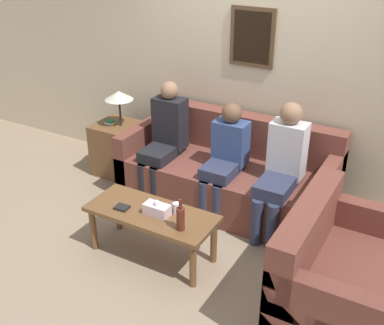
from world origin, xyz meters
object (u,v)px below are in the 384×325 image
person_right (282,165)px  drinking_glass (176,208)px  couch_main (228,176)px  couch_side (343,283)px  coffee_table (152,218)px  person_left (165,137)px  person_middle (225,156)px  wine_bottle (181,218)px

person_right → drinking_glass: bearing=-125.4°
drinking_glass → couch_main: bearing=90.5°
couch_side → coffee_table: couch_side is taller
couch_side → couch_main: bearing=53.6°
coffee_table → drinking_glass: size_ratio=12.48×
coffee_table → couch_side: bearing=2.6°
couch_main → coffee_table: bearing=-99.2°
couch_side → person_left: bearing=66.7°
person_left → person_middle: (0.74, -0.04, -0.04)m
drinking_glass → person_left: size_ratio=0.07×
person_right → wine_bottle: bearing=-113.2°
couch_main → person_middle: (0.05, -0.19, 0.33)m
couch_main → wine_bottle: bearing=-82.3°
person_middle → person_right: person_right is taller
wine_bottle → couch_main: bearing=97.7°
couch_side → person_left: size_ratio=0.99×
person_left → person_right: (1.33, -0.03, 0.01)m
drinking_glass → person_right: size_ratio=0.07×
wine_bottle → couch_side: bearing=7.8°
couch_side → person_right: (-0.85, 0.91, 0.37)m
coffee_table → drinking_glass: bearing=26.1°
coffee_table → person_left: size_ratio=0.93×
coffee_table → couch_main: bearing=80.8°
person_middle → person_left: bearing=177.3°
couch_main → person_middle: 0.39m
couch_main → person_right: size_ratio=1.75×
person_middle → person_right: 0.59m
couch_main → couch_side: 1.85m
couch_side → person_left: (-2.18, 0.94, 0.36)m
wine_bottle → coffee_table: bearing=164.0°
person_middle → person_right: bearing=0.5°
person_left → person_right: person_right is taller
couch_main → coffee_table: 1.19m
wine_bottle → person_left: person_left is taller
couch_main → wine_bottle: 1.32m
person_left → coffee_table: bearing=-63.8°
person_right → coffee_table: bearing=-130.1°
person_middle → person_right: (0.59, 0.01, 0.05)m
coffee_table → person_middle: (0.24, 0.98, 0.25)m
coffee_table → drinking_glass: (0.20, 0.10, 0.12)m
coffee_table → person_middle: 1.04m
drinking_glass → person_middle: (0.04, 0.88, 0.14)m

